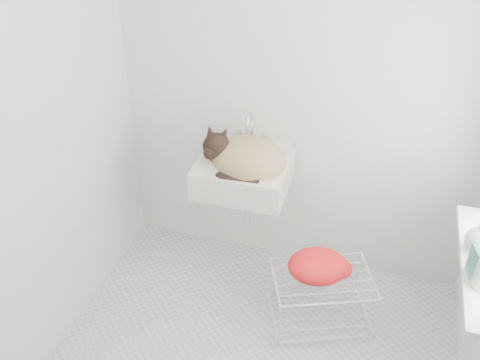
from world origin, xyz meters
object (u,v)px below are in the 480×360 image
(cat, at_px, (245,157))
(bottle_c, at_px, (476,249))
(wire_rack, at_px, (321,300))
(bottle_b, at_px, (479,276))
(sink, at_px, (244,162))
(bottle_a, at_px, (480,287))

(cat, relative_size, bottle_c, 3.12)
(wire_rack, relative_size, bottle_b, 2.53)
(cat, distance_m, bottle_b, 1.39)
(sink, bearing_deg, bottle_b, -26.78)
(bottle_a, bearing_deg, bottle_b, 90.00)
(cat, xyz_separation_m, bottle_a, (1.25, -0.69, -0.04))
(wire_rack, distance_m, bottle_a, 1.08)
(bottle_b, bearing_deg, sink, 153.22)
(bottle_b, bearing_deg, bottle_c, 90.00)
(wire_rack, bearing_deg, bottle_a, -31.57)
(sink, height_order, bottle_b, bottle_b)
(cat, distance_m, bottle_a, 1.42)
(cat, xyz_separation_m, bottle_b, (1.25, -0.62, -0.04))
(bottle_a, xyz_separation_m, bottle_b, (0.00, 0.07, 0.00))
(bottle_a, relative_size, bottle_c, 1.15)
(sink, bearing_deg, bottle_a, -29.33)
(bottle_b, height_order, bottle_c, bottle_b)
(bottle_a, xyz_separation_m, bottle_c, (0.00, 0.26, 0.00))
(sink, xyz_separation_m, bottle_b, (1.26, -0.63, 0.00))
(bottle_a, height_order, bottle_c, bottle_a)
(cat, height_order, wire_rack, cat)
(bottle_b, bearing_deg, cat, 153.66)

